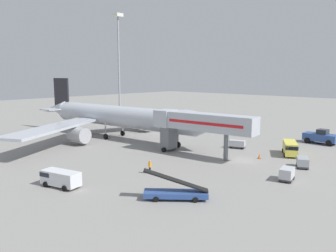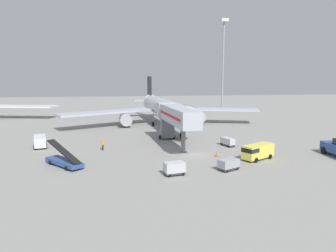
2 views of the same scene
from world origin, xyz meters
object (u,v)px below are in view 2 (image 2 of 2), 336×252
(airplane_at_gate, at_px, (163,108))
(service_van_near_left, at_px, (257,151))
(baggage_cart_far_right, at_px, (228,142))
(jet_bridge, at_px, (175,116))
(ground_crew_worker_foreground, at_px, (103,144))
(safety_cone_alpha, at_px, (217,154))
(baggage_cart_rear_left, at_px, (174,168))
(belt_loader_truck, at_px, (64,161))
(service_van_far_left, at_px, (40,141))
(apron_light_mast, at_px, (223,50))
(baggage_cart_near_center, at_px, (228,164))

(airplane_at_gate, xyz_separation_m, service_van_near_left, (9.31, -32.98, -3.11))
(baggage_cart_far_right, bearing_deg, service_van_near_left, -82.24)
(airplane_at_gate, relative_size, jet_bridge, 2.82)
(ground_crew_worker_foreground, bearing_deg, safety_cone_alpha, -21.19)
(service_van_near_left, bearing_deg, baggage_cart_rear_left, -158.42)
(jet_bridge, bearing_deg, baggage_cart_far_right, -12.81)
(airplane_at_gate, height_order, ground_crew_worker_foreground, airplane_at_gate)
(belt_loader_truck, xyz_separation_m, service_van_far_left, (-6.16, 12.66, 0.34))
(service_van_far_left, xyz_separation_m, ground_crew_worker_foreground, (10.80, -4.00, -0.12))
(airplane_at_gate, relative_size, service_van_near_left, 9.00)
(jet_bridge, height_order, service_van_near_left, jet_bridge)
(belt_loader_truck, xyz_separation_m, apron_light_mast, (42.65, 60.95, 20.23))
(service_van_far_left, distance_m, ground_crew_worker_foreground, 11.52)
(service_van_far_left, bearing_deg, airplane_at_gate, 39.11)
(airplane_at_gate, height_order, safety_cone_alpha, airplane_at_gate)
(service_van_near_left, height_order, baggage_cart_far_right, service_van_near_left)
(baggage_cart_near_center, bearing_deg, jet_bridge, 105.64)
(service_van_far_left, relative_size, safety_cone_alpha, 6.80)
(jet_bridge, relative_size, ground_crew_worker_foreground, 9.59)
(service_van_far_left, bearing_deg, ground_crew_worker_foreground, -20.33)
(airplane_at_gate, height_order, service_van_far_left, airplane_at_gate)
(belt_loader_truck, distance_m, apron_light_mast, 77.10)
(service_van_near_left, bearing_deg, airplane_at_gate, 105.76)
(belt_loader_truck, xyz_separation_m, baggage_cart_near_center, (21.32, -5.07, 0.03))
(service_van_far_left, bearing_deg, belt_loader_truck, -64.07)
(jet_bridge, bearing_deg, belt_loader_truck, -148.51)
(jet_bridge, distance_m, ground_crew_worker_foreground, 13.17)
(service_van_far_left, height_order, baggage_cart_rear_left, service_van_far_left)
(airplane_at_gate, distance_m, ground_crew_worker_foreground, 27.30)
(belt_loader_truck, xyz_separation_m, service_van_near_left, (27.26, -0.73, 0.49))
(airplane_at_gate, xyz_separation_m, baggage_cart_far_right, (8.07, -23.89, -3.57))
(baggage_cart_far_right, bearing_deg, baggage_cart_rear_left, -129.88)
(baggage_cart_far_right, bearing_deg, airplane_at_gate, 108.67)
(airplane_at_gate, relative_size, belt_loader_truck, 7.92)
(airplane_at_gate, distance_m, jet_bridge, 21.88)
(apron_light_mast, bearing_deg, safety_cone_alpha, -109.28)
(jet_bridge, distance_m, baggage_cart_far_right, 10.26)
(belt_loader_truck, relative_size, apron_light_mast, 0.20)
(airplane_at_gate, height_order, baggage_cart_far_right, airplane_at_gate)
(baggage_cart_near_center, bearing_deg, ground_crew_worker_foreground, 140.55)
(ground_crew_worker_foreground, distance_m, apron_light_mast, 67.68)
(belt_loader_truck, bearing_deg, baggage_cart_near_center, -13.36)
(belt_loader_truck, distance_m, service_van_near_left, 27.27)
(baggage_cart_far_right, bearing_deg, apron_light_mast, 72.45)
(airplane_at_gate, bearing_deg, service_van_near_left, -74.24)
(service_van_far_left, bearing_deg, baggage_cart_far_right, -7.61)
(baggage_cart_rear_left, bearing_deg, baggage_cart_near_center, 6.95)
(service_van_far_left, height_order, baggage_cart_near_center, service_van_far_left)
(airplane_at_gate, xyz_separation_m, baggage_cart_near_center, (3.38, -37.31, -3.57))
(jet_bridge, bearing_deg, service_van_far_left, 174.45)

